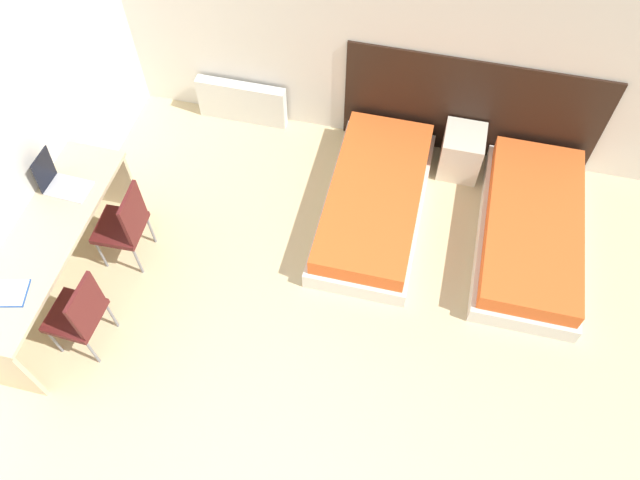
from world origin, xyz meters
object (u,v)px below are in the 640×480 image
(bed_near_window, at_px, (374,201))
(laptop, at_px, (60,182))
(bed_near_door, at_px, (531,230))
(chair_near_laptop, at_px, (125,224))
(chair_near_notebook, at_px, (79,313))
(nightstand, at_px, (461,152))

(bed_near_window, relative_size, laptop, 5.24)
(bed_near_door, bearing_deg, chair_near_laptop, -164.15)
(chair_near_laptop, xyz_separation_m, chair_near_notebook, (-0.00, -0.88, 0.00))
(laptop, bearing_deg, bed_near_door, 15.53)
(laptop, bearing_deg, nightstand, 29.76)
(nightstand, distance_m, chair_near_laptop, 3.25)
(nightstand, height_order, laptop, laptop)
(nightstand, distance_m, laptop, 3.69)
(chair_near_laptop, distance_m, chair_near_notebook, 0.88)
(chair_near_laptop, bearing_deg, chair_near_notebook, -92.25)
(chair_near_laptop, relative_size, laptop, 2.43)
(bed_near_door, bearing_deg, bed_near_window, 180.00)
(chair_near_laptop, relative_size, chair_near_notebook, 1.00)
(nightstand, distance_m, chair_near_notebook, 3.79)
(bed_near_door, bearing_deg, nightstand, 134.13)
(chair_near_notebook, bearing_deg, laptop, 120.60)
(nightstand, relative_size, laptop, 1.30)
(bed_near_window, relative_size, bed_near_door, 1.00)
(bed_near_door, xyz_separation_m, chair_near_notebook, (-3.46, -1.86, 0.31))
(bed_near_door, relative_size, chair_near_laptop, 2.16)
(bed_near_window, relative_size, chair_near_laptop, 2.16)
(nightstand, bearing_deg, chair_near_laptop, -147.65)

